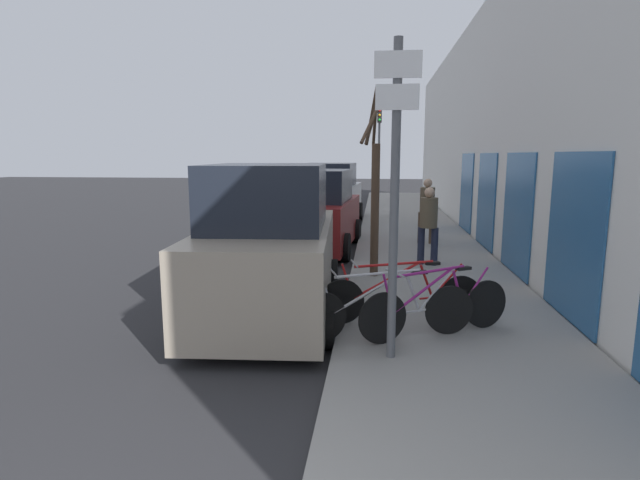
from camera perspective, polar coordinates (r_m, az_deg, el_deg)
name	(u,v)px	position (r m, az deg, el deg)	size (l,w,h in m)	color
ground_plane	(318,252)	(12.80, -0.29, -1.38)	(80.00, 80.00, 0.00)	#28282B
sidewalk_curb	(413,234)	(15.50, 10.56, 0.68)	(3.20, 32.00, 0.15)	gray
building_facade	(478,128)	(15.47, 17.56, 12.07)	(0.23, 32.00, 6.50)	silver
signpost	(395,190)	(5.55, 8.54, 5.70)	(0.50, 0.12, 3.53)	#595B60
bicycle_0	(386,309)	(6.43, 7.59, -7.83)	(2.25, 0.75, 0.89)	black
bicycle_1	(437,307)	(6.64, 13.18, -7.41)	(1.98, 1.10, 0.90)	black
bicycle_2	(402,295)	(7.10, 9.35, -6.25)	(2.28, 0.67, 0.87)	black
parked_car_0	(270,249)	(7.63, -5.76, -1.04)	(2.25, 4.42, 2.33)	gray
parked_car_1	(318,214)	(12.89, -0.23, 3.00)	(2.14, 4.25, 2.09)	maroon
parked_car_2	(329,197)	(17.76, 1.08, 4.99)	(2.29, 4.54, 2.18)	silver
pedestrian_near	(427,206)	(13.36, 12.14, 3.78)	(0.45, 0.38, 1.70)	#4C3D2D
pedestrian_far	(429,220)	(10.75, 12.31, 2.21)	(0.42, 0.37, 1.65)	#1E2338
street_tree	(374,191)	(9.59, 6.23, 5.63)	(0.37, 1.83, 3.58)	#4C3828
traffic_light	(379,142)	(23.01, 6.76, 11.06)	(0.20, 0.30, 4.50)	#595B60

